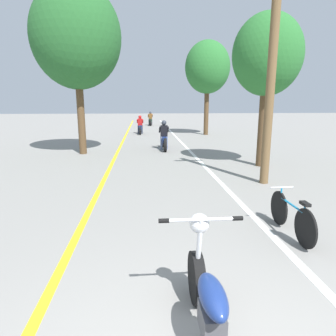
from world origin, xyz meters
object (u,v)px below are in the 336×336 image
at_px(roadside_tree_right_near, 267,56).
at_px(motorcycle_rider_lead, 164,138).
at_px(roadside_tree_left, 76,37).
at_px(bicycle_parked, 291,216).
at_px(utility_pole, 271,79).
at_px(motorcycle_rider_far, 150,120).
at_px(roadside_tree_right_far, 208,68).
at_px(motorcycle_rider_mid, 140,127).
at_px(motorcycle_foreground, 210,308).

height_order(roadside_tree_right_near, motorcycle_rider_lead, roadside_tree_right_near).
height_order(roadside_tree_left, bicycle_parked, roadside_tree_left).
distance_m(utility_pole, motorcycle_rider_far, 22.31).
xyz_separation_m(utility_pole, motorcycle_rider_lead, (-2.43, 6.54, -2.37)).
height_order(roadside_tree_right_far, motorcycle_rider_far, roadside_tree_right_far).
bearing_deg(motorcycle_rider_mid, motorcycle_rider_far, 83.06).
bearing_deg(motorcycle_rider_far, roadside_tree_right_near, -79.90).
bearing_deg(roadside_tree_right_near, motorcycle_rider_lead, 127.70).
distance_m(roadside_tree_left, motorcycle_rider_far, 17.39).
bearing_deg(utility_pole, motorcycle_rider_mid, 104.53).
relative_size(motorcycle_rider_mid, motorcycle_rider_far, 0.97).
bearing_deg(roadside_tree_right_far, bicycle_parked, -96.74).
height_order(utility_pole, bicycle_parked, utility_pole).
distance_m(utility_pole, roadside_tree_left, 8.58).
bearing_deg(bicycle_parked, motorcycle_rider_far, 94.01).
bearing_deg(motorcycle_rider_mid, motorcycle_foreground, -87.77).
height_order(motorcycle_rider_lead, bicycle_parked, motorcycle_rider_lead).
bearing_deg(utility_pole, roadside_tree_right_near, 70.78).
relative_size(utility_pole, motorcycle_rider_mid, 2.84).
bearing_deg(utility_pole, motorcycle_rider_far, 96.97).
distance_m(motorcycle_foreground, motorcycle_rider_mid, 19.86).
bearing_deg(motorcycle_rider_far, roadside_tree_right_far, -67.41).
bearing_deg(motorcycle_foreground, motorcycle_rider_lead, 87.91).
relative_size(utility_pole, motorcycle_rider_lead, 2.61).
bearing_deg(motorcycle_rider_far, roadside_tree_left, -102.00).
bearing_deg(motorcycle_rider_lead, motorcycle_rider_far, 90.95).
xyz_separation_m(roadside_tree_right_far, motorcycle_rider_lead, (-3.47, -6.53, -4.05)).
xyz_separation_m(utility_pole, roadside_tree_right_far, (1.04, 13.06, 1.68)).
bearing_deg(bicycle_parked, motorcycle_rider_lead, 98.73).
bearing_deg(utility_pole, motorcycle_foreground, -116.65).
xyz_separation_m(utility_pole, roadside_tree_right_near, (0.81, 2.33, 0.91)).
bearing_deg(roadside_tree_right_near, motorcycle_rider_far, 100.10).
height_order(motorcycle_foreground, bicycle_parked, motorcycle_foreground).
xyz_separation_m(utility_pole, bicycle_parked, (-0.91, -3.40, -2.57)).
distance_m(motorcycle_rider_lead, motorcycle_rider_far, 15.49).
bearing_deg(roadside_tree_right_far, roadside_tree_left, -133.98).
bearing_deg(motorcycle_rider_lead, roadside_tree_right_near, -52.30).
bearing_deg(roadside_tree_left, motorcycle_rider_far, 78.00).
xyz_separation_m(motorcycle_foreground, motorcycle_rider_mid, (-0.77, 19.85, 0.07)).
height_order(motorcycle_rider_lead, motorcycle_rider_mid, motorcycle_rider_lead).
bearing_deg(motorcycle_rider_far, bicycle_parked, -85.99).
bearing_deg(motorcycle_rider_lead, bicycle_parked, -81.27).
bearing_deg(roadside_tree_right_near, utility_pole, -109.22).
bearing_deg(bicycle_parked, roadside_tree_right_near, 73.26).
height_order(utility_pole, roadside_tree_left, roadside_tree_left).
bearing_deg(motorcycle_rider_lead, roadside_tree_left, -165.70).
bearing_deg(motorcycle_foreground, motorcycle_rider_mid, 92.23).
distance_m(roadside_tree_right_near, bicycle_parked, 6.92).
relative_size(roadside_tree_right_near, bicycle_parked, 3.28).
bearing_deg(utility_pole, bicycle_parked, -104.99).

